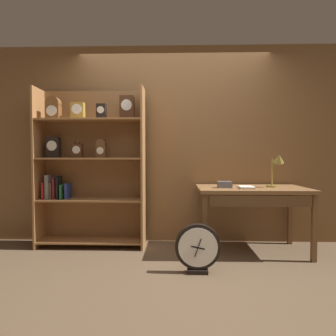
# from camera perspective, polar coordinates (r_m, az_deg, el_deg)

# --- Properties ---
(ground_plane) EXTENTS (10.00, 10.00, 0.00)m
(ground_plane) POSITION_cam_1_polar(r_m,az_deg,el_deg) (2.68, 1.07, -22.60)
(ground_plane) COLOR brown
(back_wood_panel) EXTENTS (4.80, 0.05, 2.60)m
(back_wood_panel) POSITION_cam_1_polar(r_m,az_deg,el_deg) (3.69, 1.24, 4.92)
(back_wood_panel) COLOR brown
(back_wood_panel) RESTS_ON ground
(bookshelf) EXTENTS (1.34, 0.33, 1.98)m
(bookshelf) POSITION_cam_1_polar(r_m,az_deg,el_deg) (3.60, -16.26, 0.77)
(bookshelf) COLOR #9E6B3D
(bookshelf) RESTS_ON ground
(workbench) EXTENTS (1.27, 0.72, 0.77)m
(workbench) POSITION_cam_1_polar(r_m,az_deg,el_deg) (3.39, 17.10, -5.35)
(workbench) COLOR brown
(workbench) RESTS_ON ground
(desk_lamp) EXTENTS (0.19, 0.20, 0.41)m
(desk_lamp) POSITION_cam_1_polar(r_m,az_deg,el_deg) (3.47, 21.78, 0.76)
(desk_lamp) COLOR olive
(desk_lamp) RESTS_ON workbench
(toolbox_small) EXTENTS (0.16, 0.11, 0.08)m
(toolbox_small) POSITION_cam_1_polar(r_m,az_deg,el_deg) (3.26, 11.70, -3.39)
(toolbox_small) COLOR #595960
(toolbox_small) RESTS_ON workbench
(open_repair_manual) EXTENTS (0.17, 0.23, 0.02)m
(open_repair_manual) POSITION_cam_1_polar(r_m,az_deg,el_deg) (3.25, 15.99, -3.89)
(open_repair_manual) COLOR silver
(open_repair_manual) RESTS_ON workbench
(round_clock_large) EXTENTS (0.44, 0.11, 0.48)m
(round_clock_large) POSITION_cam_1_polar(r_m,az_deg,el_deg) (2.78, 6.19, -16.23)
(round_clock_large) COLOR black
(round_clock_large) RESTS_ON ground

